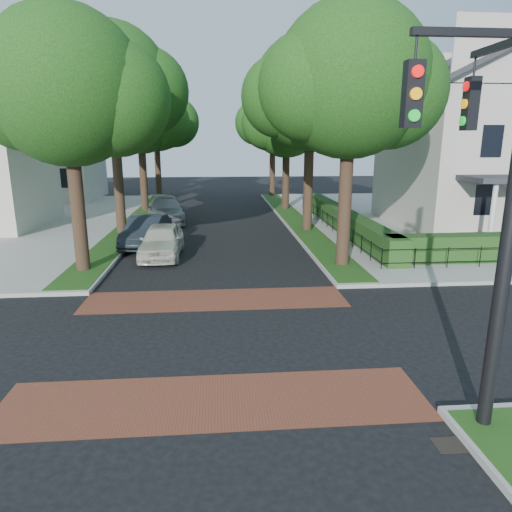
% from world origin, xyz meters
% --- Properties ---
extents(ground, '(120.00, 120.00, 0.00)m').
position_xyz_m(ground, '(0.00, 0.00, 0.00)').
color(ground, black).
rests_on(ground, ground).
extents(sidewalk_ne, '(30.00, 30.00, 0.15)m').
position_xyz_m(sidewalk_ne, '(19.50, 19.00, 0.07)').
color(sidewalk_ne, gray).
rests_on(sidewalk_ne, ground).
extents(crosswalk_far, '(9.00, 2.20, 0.01)m').
position_xyz_m(crosswalk_far, '(0.00, 3.20, 0.01)').
color(crosswalk_far, brown).
rests_on(crosswalk_far, ground).
extents(crosswalk_near, '(9.00, 2.20, 0.01)m').
position_xyz_m(crosswalk_near, '(0.00, -3.20, 0.01)').
color(crosswalk_near, brown).
rests_on(crosswalk_near, ground).
extents(storm_drain, '(0.65, 0.45, 0.01)m').
position_xyz_m(storm_drain, '(4.30, -5.00, 0.01)').
color(storm_drain, black).
rests_on(storm_drain, ground).
extents(grass_strip_ne, '(1.60, 29.80, 0.02)m').
position_xyz_m(grass_strip_ne, '(5.40, 19.10, 0.16)').
color(grass_strip_ne, '#1E4012').
rests_on(grass_strip_ne, sidewalk_ne).
extents(grass_strip_nw, '(1.60, 29.80, 0.02)m').
position_xyz_m(grass_strip_nw, '(-5.40, 19.10, 0.16)').
color(grass_strip_nw, '#1E4012').
rests_on(grass_strip_nw, sidewalk_nw).
extents(tree_right_near, '(7.75, 6.67, 10.66)m').
position_xyz_m(tree_right_near, '(5.60, 7.24, 7.63)').
color(tree_right_near, black).
rests_on(tree_right_near, sidewalk_ne).
extents(tree_right_mid, '(8.25, 7.09, 11.22)m').
position_xyz_m(tree_right_mid, '(5.61, 15.25, 7.99)').
color(tree_right_mid, black).
rests_on(tree_right_mid, sidewalk_ne).
extents(tree_right_far, '(7.25, 6.23, 9.74)m').
position_xyz_m(tree_right_far, '(5.60, 24.22, 6.91)').
color(tree_right_far, black).
rests_on(tree_right_far, sidewalk_ne).
extents(tree_right_back, '(7.50, 6.45, 10.20)m').
position_xyz_m(tree_right_back, '(5.60, 33.23, 7.27)').
color(tree_right_back, black).
rests_on(tree_right_back, sidewalk_ne).
extents(tree_left_near, '(7.50, 6.45, 10.20)m').
position_xyz_m(tree_left_near, '(-5.40, 7.23, 7.27)').
color(tree_left_near, black).
rests_on(tree_left_near, sidewalk_nw).
extents(tree_left_mid, '(8.00, 6.88, 11.48)m').
position_xyz_m(tree_left_mid, '(-5.39, 15.24, 8.34)').
color(tree_left_mid, black).
rests_on(tree_left_mid, sidewalk_nw).
extents(tree_left_far, '(7.00, 6.02, 9.86)m').
position_xyz_m(tree_left_far, '(-5.40, 24.22, 7.12)').
color(tree_left_far, black).
rests_on(tree_left_far, sidewalk_nw).
extents(tree_left_back, '(7.75, 6.66, 10.44)m').
position_xyz_m(tree_left_back, '(-5.40, 33.24, 7.41)').
color(tree_left_back, black).
rests_on(tree_left_back, sidewalk_nw).
extents(hedge_main_road, '(1.00, 18.00, 1.20)m').
position_xyz_m(hedge_main_road, '(7.70, 15.00, 0.75)').
color(hedge_main_road, '#1E3E15').
rests_on(hedge_main_road, sidewalk_ne).
extents(fence_main_road, '(0.06, 18.00, 0.90)m').
position_xyz_m(fence_main_road, '(6.90, 15.00, 0.60)').
color(fence_main_road, black).
rests_on(fence_main_road, sidewalk_ne).
extents(house_victorian, '(13.00, 13.05, 12.48)m').
position_xyz_m(house_victorian, '(17.51, 15.92, 6.02)').
color(house_victorian, beige).
rests_on(house_victorian, sidewalk_ne).
extents(house_left_far, '(10.00, 9.00, 10.14)m').
position_xyz_m(house_left_far, '(-15.49, 31.99, 5.04)').
color(house_left_far, beige).
rests_on(house_left_far, sidewalk_nw).
extents(traffic_signal, '(2.17, 2.00, 8.00)m').
position_xyz_m(traffic_signal, '(4.89, -4.41, 4.71)').
color(traffic_signal, black).
rests_on(traffic_signal, sidewalk_se).
extents(parked_car_front, '(1.91, 4.63, 1.57)m').
position_xyz_m(parked_car_front, '(-2.54, 9.49, 0.79)').
color(parked_car_front, beige).
rests_on(parked_car_front, ground).
extents(parked_car_middle, '(2.23, 4.96, 1.58)m').
position_xyz_m(parked_car_middle, '(-3.60, 11.89, 0.79)').
color(parked_car_middle, black).
rests_on(parked_car_middle, ground).
extents(parked_car_rear, '(3.14, 6.04, 1.67)m').
position_xyz_m(parked_car_rear, '(-3.41, 19.21, 0.84)').
color(parked_car_rear, gray).
rests_on(parked_car_rear, ground).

